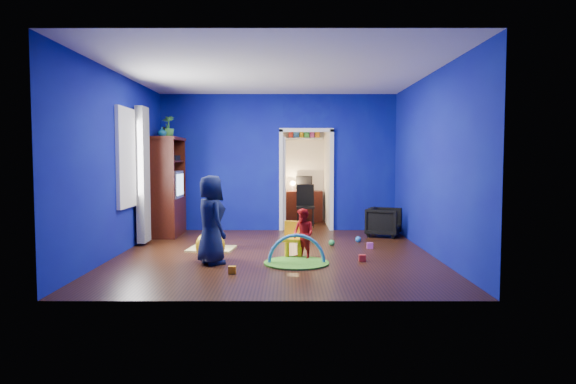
{
  "coord_description": "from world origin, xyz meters",
  "views": [
    {
      "loc": [
        0.22,
        -8.2,
        1.54
      ],
      "look_at": [
        0.21,
        0.4,
        0.98
      ],
      "focal_mm": 32.0,
      "sensor_mm": 36.0,
      "label": 1
    }
  ],
  "objects_px": {
    "crt_tv": "(168,185)",
    "kid_chair": "(293,241)",
    "study_desk": "(304,206)",
    "hopper_ball": "(210,246)",
    "child_navy": "(211,220)",
    "toddler_red": "(303,234)",
    "tv_armoire": "(166,187)",
    "vase": "(162,132)",
    "play_mat": "(297,263)",
    "folding_chair": "(305,206)",
    "armchair": "(384,222)",
    "child_black": "(212,216)"
  },
  "relations": [
    {
      "from": "child_navy",
      "to": "crt_tv",
      "type": "relative_size",
      "value": 1.85
    },
    {
      "from": "armchair",
      "to": "tv_armoire",
      "type": "distance_m",
      "value": 4.38
    },
    {
      "from": "kid_chair",
      "to": "hopper_ball",
      "type": "bearing_deg",
      "value": -152.77
    },
    {
      "from": "child_navy",
      "to": "tv_armoire",
      "type": "bearing_deg",
      "value": -4.58
    },
    {
      "from": "armchair",
      "to": "hopper_ball",
      "type": "distance_m",
      "value": 3.89
    },
    {
      "from": "tv_armoire",
      "to": "kid_chair",
      "type": "relative_size",
      "value": 3.92
    },
    {
      "from": "toddler_red",
      "to": "child_navy",
      "type": "bearing_deg",
      "value": -116.39
    },
    {
      "from": "armchair",
      "to": "vase",
      "type": "distance_m",
      "value": 4.67
    },
    {
      "from": "armchair",
      "to": "tv_armoire",
      "type": "bearing_deg",
      "value": 109.44
    },
    {
      "from": "child_black",
      "to": "toddler_red",
      "type": "distance_m",
      "value": 1.8
    },
    {
      "from": "toddler_red",
      "to": "vase",
      "type": "xyz_separation_m",
      "value": [
        -2.66,
        2.15,
        1.66
      ]
    },
    {
      "from": "child_navy",
      "to": "tv_armoire",
      "type": "height_order",
      "value": "tv_armoire"
    },
    {
      "from": "child_navy",
      "to": "kid_chair",
      "type": "xyz_separation_m",
      "value": [
        1.21,
        0.53,
        -0.4
      ]
    },
    {
      "from": "crt_tv",
      "to": "study_desk",
      "type": "distance_m",
      "value": 3.64
    },
    {
      "from": "armchair",
      "to": "hopper_ball",
      "type": "xyz_separation_m",
      "value": [
        -3.06,
        -2.39,
        -0.06
      ]
    },
    {
      "from": "vase",
      "to": "folding_chair",
      "type": "distance_m",
      "value": 3.61
    },
    {
      "from": "armchair",
      "to": "play_mat",
      "type": "bearing_deg",
      "value": 167.65
    },
    {
      "from": "hopper_ball",
      "to": "folding_chair",
      "type": "bearing_deg",
      "value": 67.79
    },
    {
      "from": "child_black",
      "to": "study_desk",
      "type": "height_order",
      "value": "child_black"
    },
    {
      "from": "study_desk",
      "to": "child_navy",
      "type": "bearing_deg",
      "value": -106.72
    },
    {
      "from": "study_desk",
      "to": "folding_chair",
      "type": "relative_size",
      "value": 0.96
    },
    {
      "from": "toddler_red",
      "to": "kid_chair",
      "type": "relative_size",
      "value": 1.55
    },
    {
      "from": "child_black",
      "to": "play_mat",
      "type": "relative_size",
      "value": 1.18
    },
    {
      "from": "vase",
      "to": "study_desk",
      "type": "bearing_deg",
      "value": 42.15
    },
    {
      "from": "kid_chair",
      "to": "study_desk",
      "type": "relative_size",
      "value": 0.57
    },
    {
      "from": "folding_chair",
      "to": "vase",
      "type": "bearing_deg",
      "value": -150.55
    },
    {
      "from": "crt_tv",
      "to": "kid_chair",
      "type": "xyz_separation_m",
      "value": [
        2.47,
        -2.25,
        -0.77
      ]
    },
    {
      "from": "toddler_red",
      "to": "crt_tv",
      "type": "height_order",
      "value": "crt_tv"
    },
    {
      "from": "hopper_ball",
      "to": "play_mat",
      "type": "height_order",
      "value": "hopper_ball"
    },
    {
      "from": "hopper_ball",
      "to": "crt_tv",
      "type": "bearing_deg",
      "value": 115.6
    },
    {
      "from": "child_navy",
      "to": "play_mat",
      "type": "bearing_deg",
      "value": -119.68
    },
    {
      "from": "tv_armoire",
      "to": "child_black",
      "type": "bearing_deg",
      "value": -53.44
    },
    {
      "from": "study_desk",
      "to": "toddler_red",
      "type": "bearing_deg",
      "value": -91.91
    },
    {
      "from": "armchair",
      "to": "child_navy",
      "type": "relative_size",
      "value": 0.48
    },
    {
      "from": "tv_armoire",
      "to": "crt_tv",
      "type": "height_order",
      "value": "tv_armoire"
    },
    {
      "from": "vase",
      "to": "study_desk",
      "type": "xyz_separation_m",
      "value": [
        2.82,
        2.55,
        -1.68
      ]
    },
    {
      "from": "vase",
      "to": "tv_armoire",
      "type": "relative_size",
      "value": 0.09
    },
    {
      "from": "armchair",
      "to": "vase",
      "type": "xyz_separation_m",
      "value": [
        -4.32,
        -0.15,
        1.77
      ]
    },
    {
      "from": "hopper_ball",
      "to": "folding_chair",
      "type": "relative_size",
      "value": 0.48
    },
    {
      "from": "folding_chair",
      "to": "tv_armoire",
      "type": "bearing_deg",
      "value": -155.38
    },
    {
      "from": "hopper_ball",
      "to": "kid_chair",
      "type": "height_order",
      "value": "kid_chair"
    },
    {
      "from": "crt_tv",
      "to": "kid_chair",
      "type": "relative_size",
      "value": 1.4
    },
    {
      "from": "child_black",
      "to": "crt_tv",
      "type": "relative_size",
      "value": 1.61
    },
    {
      "from": "toddler_red",
      "to": "tv_armoire",
      "type": "distance_m",
      "value": 3.67
    },
    {
      "from": "vase",
      "to": "play_mat",
      "type": "distance_m",
      "value": 4.11
    },
    {
      "from": "crt_tv",
      "to": "folding_chair",
      "type": "bearing_deg",
      "value": 24.94
    },
    {
      "from": "tv_armoire",
      "to": "vase",
      "type": "bearing_deg",
      "value": -90.0
    },
    {
      "from": "armchair",
      "to": "toddler_red",
      "type": "relative_size",
      "value": 0.81
    },
    {
      "from": "vase",
      "to": "child_navy",
      "type": "bearing_deg",
      "value": -62.31
    },
    {
      "from": "kid_chair",
      "to": "child_navy",
      "type": "bearing_deg",
      "value": -141.63
    }
  ]
}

